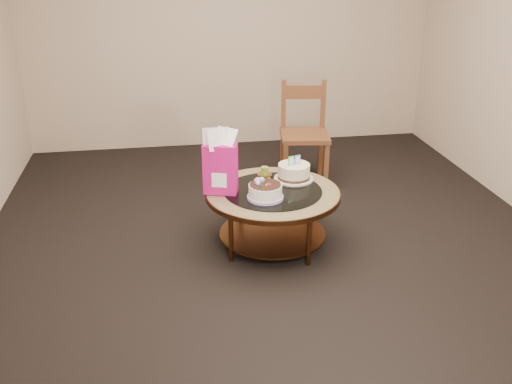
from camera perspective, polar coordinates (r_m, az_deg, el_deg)
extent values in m
plane|color=black|center=(4.48, 1.63, -5.22)|extent=(5.00, 5.00, 0.00)
cube|color=#BEA790|center=(6.45, -2.59, 15.97)|extent=(4.50, 0.02, 2.60)
cube|color=#BEA790|center=(1.77, 17.67, -6.76)|extent=(4.50, 0.02, 2.60)
cylinder|color=#542F18|center=(4.63, 5.41, -1.40)|extent=(0.04, 0.04, 0.42)
cylinder|color=#542F18|center=(4.66, -1.56, -1.12)|extent=(0.04, 0.04, 0.42)
cylinder|color=#542F18|center=(4.16, -2.52, -4.38)|extent=(0.04, 0.04, 0.42)
cylinder|color=#542F18|center=(4.12, 5.32, -4.72)|extent=(0.04, 0.04, 0.42)
cylinder|color=#542F18|center=(4.43, 1.65, -4.09)|extent=(0.82, 0.82, 0.02)
cylinder|color=#542F18|center=(4.29, 1.70, -0.16)|extent=(1.02, 1.02, 0.04)
cylinder|color=tan|center=(4.28, 1.70, 0.01)|extent=(1.00, 1.00, 0.01)
cylinder|color=black|center=(4.28, 1.70, 0.11)|extent=(0.74, 0.74, 0.01)
cylinder|color=#BB9BDC|center=(4.14, 0.94, -0.51)|extent=(0.27, 0.27, 0.02)
cylinder|color=white|center=(4.12, 0.94, 0.04)|extent=(0.24, 0.24, 0.11)
cylinder|color=black|center=(4.10, 0.94, 0.76)|extent=(0.23, 0.23, 0.01)
sphere|color=#BB9BDC|center=(4.11, 0.14, 1.13)|extent=(0.05, 0.05, 0.05)
sphere|color=#BB9BDC|center=(4.14, 0.59, 1.24)|extent=(0.04, 0.04, 0.04)
sphere|color=#BB9BDC|center=(4.08, 0.20, 0.88)|extent=(0.04, 0.04, 0.04)
cone|color=#1C6A2B|center=(4.11, 0.63, 0.92)|extent=(0.03, 0.03, 0.02)
cone|color=#1C6A2B|center=(4.10, -0.13, 0.86)|extent=(0.03, 0.04, 0.02)
cone|color=#1C6A2B|center=(4.15, 0.74, 1.19)|extent=(0.03, 0.03, 0.02)
cone|color=#1C6A2B|center=(4.06, 0.52, 0.65)|extent=(0.03, 0.04, 0.02)
cylinder|color=white|center=(4.48, 3.79, 1.35)|extent=(0.31, 0.31, 0.01)
cylinder|color=#432413|center=(4.48, 3.80, 1.54)|extent=(0.25, 0.25, 0.02)
cylinder|color=#F6EACC|center=(4.46, 3.82, 2.22)|extent=(0.25, 0.25, 0.09)
cube|color=#56C152|center=(4.41, 3.52, 3.14)|extent=(0.05, 0.02, 0.07)
cube|color=white|center=(4.41, 3.52, 3.14)|extent=(0.04, 0.02, 0.06)
cube|color=#419BDD|center=(4.44, 4.17, 3.25)|extent=(0.05, 0.02, 0.07)
cube|color=white|center=(4.44, 4.17, 3.25)|extent=(0.04, 0.02, 0.06)
cube|color=#E11587|center=(4.18, -3.57, 2.36)|extent=(0.27, 0.20, 0.38)
cube|color=white|center=(4.21, -3.55, 1.52)|extent=(0.14, 0.16, 0.11)
cube|color=#E2C35D|center=(4.53, 0.87, 1.63)|extent=(0.12, 0.12, 0.01)
cylinder|color=#B78839|center=(4.53, 0.87, 1.75)|extent=(0.12, 0.12, 0.01)
cylinder|color=olive|center=(4.52, 0.87, 2.17)|extent=(0.06, 0.06, 0.06)
cylinder|color=black|center=(4.51, 0.87, 2.58)|extent=(0.00, 0.00, 0.01)
cube|color=brown|center=(5.46, 4.88, 5.64)|extent=(0.51, 0.51, 0.04)
cube|color=brown|center=(5.35, 2.96, 2.56)|extent=(0.05, 0.05, 0.48)
cube|color=brown|center=(5.39, 7.04, 2.58)|extent=(0.05, 0.05, 0.48)
cube|color=brown|center=(5.70, 2.68, 3.95)|extent=(0.05, 0.05, 0.48)
cube|color=brown|center=(5.74, 6.51, 3.96)|extent=(0.05, 0.05, 0.48)
cube|color=brown|center=(5.56, 2.77, 8.66)|extent=(0.05, 0.05, 0.49)
cube|color=brown|center=(5.60, 6.74, 8.63)|extent=(0.05, 0.05, 0.49)
cube|color=brown|center=(5.55, 4.81, 9.93)|extent=(0.38, 0.08, 0.13)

